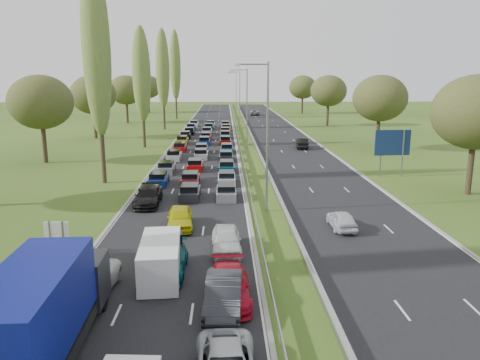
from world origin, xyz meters
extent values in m
plane|color=#314D18|center=(4.50, 80.00, 0.00)|extent=(260.00, 260.00, 0.00)
cube|color=black|center=(-2.25, 82.50, 0.00)|extent=(10.50, 215.00, 0.04)
cube|color=black|center=(11.25, 82.50, 0.00)|extent=(10.50, 215.00, 0.04)
cube|color=gray|center=(3.35, 82.50, 0.55)|extent=(0.06, 215.00, 0.32)
cube|color=gray|center=(5.65, 82.50, 0.55)|extent=(0.06, 215.00, 0.32)
cylinder|color=gray|center=(4.50, 43.00, 6.00)|extent=(0.18, 0.18, 12.00)
cylinder|color=gray|center=(4.50, 78.00, 6.00)|extent=(0.18, 0.18, 12.00)
cylinder|color=gray|center=(4.50, 113.00, 6.00)|extent=(0.18, 0.18, 12.00)
cylinder|color=gray|center=(4.50, 148.00, 6.00)|extent=(0.18, 0.18, 12.00)
cylinder|color=#2D2116|center=(-11.50, 54.00, 3.96)|extent=(0.44, 0.44, 7.92)
ellipsoid|color=#506E2F|center=(-11.50, 54.00, 13.64)|extent=(2.80, 2.80, 17.60)
cylinder|color=#2D2116|center=(-11.50, 79.00, 3.24)|extent=(0.44, 0.44, 6.48)
ellipsoid|color=#506E2F|center=(-11.50, 79.00, 11.16)|extent=(2.80, 2.80, 14.40)
cylinder|color=#2D2116|center=(-11.50, 104.00, 3.60)|extent=(0.44, 0.44, 7.20)
ellipsoid|color=#506E2F|center=(-11.50, 104.00, 12.40)|extent=(2.80, 2.80, 16.00)
cylinder|color=#2D2116|center=(-11.50, 129.00, 3.96)|extent=(0.44, 0.44, 7.92)
ellipsoid|color=#506E2F|center=(-11.50, 129.00, 13.64)|extent=(2.80, 2.80, 17.60)
cylinder|color=#2D2116|center=(-22.00, 66.00, 2.42)|extent=(0.56, 0.56, 4.84)
ellipsoid|color=#38471E|center=(-22.00, 66.00, 7.70)|extent=(8.00, 8.00, 6.80)
cylinder|color=#2D2116|center=(-22.00, 90.00, 2.42)|extent=(0.56, 0.56, 4.84)
ellipsoid|color=#38471E|center=(-22.00, 90.00, 7.70)|extent=(8.00, 8.00, 6.80)
cylinder|color=#2D2116|center=(-22.00, 118.00, 2.42)|extent=(0.56, 0.56, 4.84)
ellipsoid|color=#38471E|center=(-22.00, 118.00, 7.70)|extent=(8.00, 8.00, 6.80)
cylinder|color=#2D2116|center=(-22.00, 150.00, 2.42)|extent=(0.56, 0.56, 4.84)
ellipsoid|color=#38471E|center=(-22.00, 150.00, 7.70)|extent=(8.00, 8.00, 6.80)
cylinder|color=#2D2116|center=(24.00, 48.00, 2.42)|extent=(0.56, 0.56, 4.84)
ellipsoid|color=#38471E|center=(24.00, 48.00, 7.70)|extent=(8.00, 8.00, 6.80)
cylinder|color=#2D2116|center=(24.00, 75.00, 2.42)|extent=(0.56, 0.56, 4.84)
ellipsoid|color=#38471E|center=(24.00, 75.00, 7.70)|extent=(8.00, 8.00, 6.80)
cylinder|color=#2D2116|center=(24.00, 110.00, 2.42)|extent=(0.56, 0.56, 4.84)
ellipsoid|color=#38471E|center=(24.00, 110.00, 7.70)|extent=(8.00, 8.00, 6.80)
cylinder|color=#2D2116|center=(24.00, 145.00, 2.42)|extent=(0.56, 0.56, 4.84)
ellipsoid|color=#38471E|center=(24.00, 145.00, 7.70)|extent=(8.00, 8.00, 6.80)
cube|color=black|center=(-5.66, 46.76, 0.44)|extent=(1.75, 4.00, 0.80)
cube|color=navy|center=(-5.69, 52.71, 0.44)|extent=(1.75, 4.00, 0.80)
cube|color=slate|center=(-5.64, 58.86, 0.44)|extent=(1.75, 4.00, 0.80)
cube|color=silver|center=(-5.66, 67.37, 0.44)|extent=(1.75, 4.00, 0.80)
cube|color=#A50C0A|center=(-5.56, 74.67, 0.44)|extent=(1.75, 4.00, 0.80)
cube|color=#BF990C|center=(-5.90, 82.42, 0.44)|extent=(1.75, 4.00, 0.80)
cube|color=black|center=(-5.91, 88.93, 0.44)|extent=(1.75, 4.00, 0.80)
cube|color=black|center=(-5.63, 95.15, 0.44)|extent=(1.75, 4.00, 0.80)
cube|color=navy|center=(-5.91, 102.55, 0.44)|extent=(1.75, 4.00, 0.80)
cube|color=silver|center=(-5.69, 109.57, 0.44)|extent=(1.75, 4.00, 0.80)
cube|color=black|center=(-2.10, 47.20, 0.44)|extent=(1.75, 4.00, 0.80)
cube|color=#590F14|center=(-2.45, 52.74, 0.44)|extent=(1.75, 4.00, 0.80)
cube|color=#A50C0A|center=(-2.43, 60.42, 0.44)|extent=(1.75, 4.00, 0.80)
cube|color=#B2B7BC|center=(-2.09, 68.27, 0.44)|extent=(1.75, 4.00, 0.80)
cube|color=black|center=(-2.29, 73.18, 0.44)|extent=(1.75, 4.00, 0.80)
cube|color=navy|center=(-2.22, 81.24, 0.44)|extent=(1.75, 4.00, 0.80)
cube|color=#A50C0A|center=(-2.19, 86.99, 0.44)|extent=(1.75, 4.00, 0.80)
cube|color=#B2B7BC|center=(-2.31, 95.40, 0.44)|extent=(1.75, 4.00, 0.80)
cube|color=#053F4C|center=(-2.19, 102.91, 0.44)|extent=(1.75, 4.00, 0.80)
cube|color=#B2B7BC|center=(-2.05, 108.78, 0.44)|extent=(1.75, 4.00, 0.80)
cube|color=slate|center=(1.19, 47.15, 0.44)|extent=(1.75, 4.00, 0.80)
cube|color=#B2B7BC|center=(1.25, 52.97, 0.44)|extent=(1.75, 4.00, 0.80)
cube|color=#053F4C|center=(1.28, 59.38, 0.44)|extent=(1.75, 4.00, 0.80)
cube|color=black|center=(1.23, 66.50, 0.44)|extent=(1.75, 4.00, 0.80)
cube|color=#053F4C|center=(1.37, 73.20, 0.44)|extent=(1.75, 4.00, 0.80)
cube|color=#A50C0A|center=(1.16, 81.87, 0.44)|extent=(1.75, 4.00, 0.80)
cube|color=#053F4C|center=(1.15, 89.37, 0.44)|extent=(1.75, 4.00, 0.80)
cube|color=#A50C0A|center=(1.14, 95.11, 0.44)|extent=(1.75, 4.00, 0.80)
cube|color=#BF990C|center=(1.33, 100.79, 0.44)|extent=(1.75, 4.00, 0.80)
cube|color=#B2B7BC|center=(1.20, 107.56, 0.44)|extent=(1.75, 4.00, 0.80)
imported|color=silver|center=(-5.95, 27.84, 0.78)|extent=(2.79, 5.59, 1.52)
imported|color=black|center=(-5.55, 45.09, 0.77)|extent=(2.18, 5.18, 1.49)
imported|color=#054A4F|center=(-2.10, 30.58, 0.72)|extent=(2.01, 4.84, 1.40)
imported|color=#BEBC0C|center=(-2.21, 38.78, 0.79)|extent=(2.17, 4.65, 1.54)
imported|color=#212227|center=(1.00, 26.35, 0.82)|extent=(1.93, 4.94, 1.60)
imported|color=#B10A1F|center=(1.27, 27.35, 0.75)|extent=(2.20, 5.12, 1.47)
imported|color=silver|center=(1.16, 33.91, 0.80)|extent=(1.98, 4.64, 1.56)
imported|color=silver|center=(9.59, 38.24, 0.69)|extent=(1.65, 3.96, 1.34)
imported|color=black|center=(12.95, 77.06, 0.81)|extent=(2.08, 4.92, 1.58)
imported|color=gray|center=(9.60, 139.83, 0.81)|extent=(3.00, 5.88, 1.59)
cube|color=black|center=(-5.90, 22.86, 0.72)|extent=(2.58, 9.67, 0.50)
cube|color=navy|center=(-5.90, 21.68, 2.66)|extent=(2.69, 7.30, 2.88)
cube|color=black|center=(-5.90, 26.51, 1.57)|extent=(2.62, 2.36, 2.20)
cylinder|color=black|center=(-5.90, 26.49, 0.52)|extent=(2.26, 1.00, 1.00)
cube|color=silver|center=(-2.46, 30.01, 1.11)|extent=(2.08, 5.19, 2.08)
cube|color=black|center=(-2.46, 32.29, 1.01)|extent=(2.02, 0.83, 1.66)
cylinder|color=black|center=(-3.34, 31.67, 0.37)|extent=(0.26, 0.71, 0.71)
cylinder|color=black|center=(-1.57, 28.34, 0.37)|extent=(0.26, 0.71, 0.71)
cylinder|color=gray|center=(-9.80, 33.88, 1.05)|extent=(0.16, 0.16, 2.10)
cylinder|color=gray|center=(-9.00, 33.88, 1.05)|extent=(0.16, 0.16, 2.10)
cube|color=white|center=(-9.40, 33.88, 1.60)|extent=(1.50, 0.13, 1.00)
cylinder|color=gray|center=(18.20, 55.96, 2.60)|extent=(0.16, 0.16, 5.20)
cylinder|color=gray|center=(20.60, 55.96, 2.60)|extent=(0.16, 0.16, 5.20)
cube|color=navy|center=(19.40, 55.96, 3.80)|extent=(4.00, 0.37, 2.80)
camera|label=1|loc=(1.13, 5.90, 10.91)|focal=35.00mm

